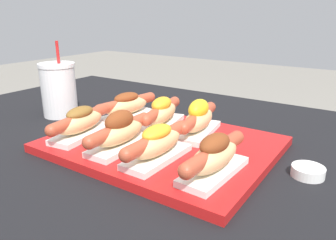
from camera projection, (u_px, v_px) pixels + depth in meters
serving_tray at (163, 144)px, 0.71m from camera, size 0.46×0.36×0.02m
hot_dog_0 at (81, 122)px, 0.72m from camera, size 0.08×0.19×0.07m
hot_dog_1 at (120, 132)px, 0.65m from camera, size 0.06×0.20×0.08m
hot_dog_2 at (157, 143)px, 0.60m from camera, size 0.06×0.20×0.07m
hot_dog_3 at (214, 156)px, 0.55m from camera, size 0.07×0.20×0.07m
hot_dog_4 at (127, 106)px, 0.84m from camera, size 0.08×0.19×0.07m
hot_dog_5 at (162, 113)px, 0.78m from camera, size 0.09×0.19×0.07m
hot_dog_6 at (198, 119)px, 0.73m from camera, size 0.08×0.19×0.08m
sauce_bowl at (308, 171)px, 0.59m from camera, size 0.06×0.06×0.02m
drink_cup at (59, 90)px, 0.91m from camera, size 0.10×0.10×0.21m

